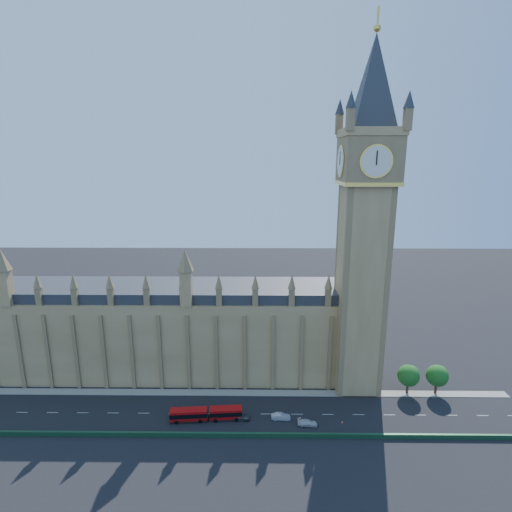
{
  "coord_description": "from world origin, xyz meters",
  "views": [
    {
      "loc": [
        10.32,
        -91.15,
        64.43
      ],
      "look_at": [
        9.22,
        10.0,
        39.91
      ],
      "focal_mm": 28.0,
      "sensor_mm": 36.0,
      "label": 1
    }
  ],
  "objects_px": {
    "car_grey": "(240,417)",
    "car_white": "(308,423)",
    "red_bus": "(206,414)",
    "car_silver": "(281,417)"
  },
  "relations": [
    {
      "from": "car_grey",
      "to": "car_white",
      "type": "bearing_deg",
      "value": -95.6
    },
    {
      "from": "car_grey",
      "to": "red_bus",
      "type": "bearing_deg",
      "value": 92.66
    },
    {
      "from": "red_bus",
      "to": "car_white",
      "type": "relative_size",
      "value": 3.7
    },
    {
      "from": "red_bus",
      "to": "car_white",
      "type": "xyz_separation_m",
      "value": [
        25.48,
        -2.03,
        -0.91
      ]
    },
    {
      "from": "car_silver",
      "to": "red_bus",
      "type": "bearing_deg",
      "value": 91.82
    },
    {
      "from": "car_grey",
      "to": "car_white",
      "type": "xyz_separation_m",
      "value": [
        16.83,
        -2.17,
        -0.1
      ]
    },
    {
      "from": "red_bus",
      "to": "car_grey",
      "type": "bearing_deg",
      "value": -3.74
    },
    {
      "from": "car_silver",
      "to": "car_white",
      "type": "height_order",
      "value": "car_silver"
    },
    {
      "from": "car_white",
      "to": "red_bus",
      "type": "bearing_deg",
      "value": 90.9
    },
    {
      "from": "car_grey",
      "to": "car_white",
      "type": "relative_size",
      "value": 0.98
    }
  ]
}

